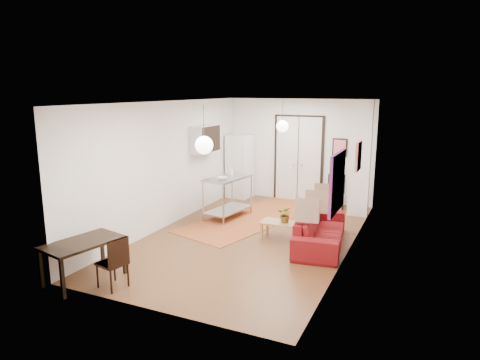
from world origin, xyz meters
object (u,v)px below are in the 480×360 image
at_px(sofa, 320,230).
at_px(dining_table, 83,246).
at_px(fridge, 240,166).
at_px(dining_chair_far, 115,257).
at_px(dining_chair_near, 115,257).
at_px(kitchen_counter, 228,191).
at_px(black_side_chair, 337,187).
at_px(coffee_table, 281,224).

xyz_separation_m(sofa, dining_table, (-3.19, -3.28, 0.28)).
relative_size(fridge, dining_chair_far, 2.15).
relative_size(dining_table, dining_chair_near, 1.60).
distance_m(dining_table, dining_chair_near, 0.62).
bearing_deg(dining_chair_near, kitchen_counter, -167.70).
relative_size(fridge, dining_table, 1.34).
xyz_separation_m(kitchen_counter, dining_chair_far, (-0.00, -4.17, -0.20)).
distance_m(fridge, dining_table, 6.31).
bearing_deg(black_side_chair, dining_chair_near, 55.83).
relative_size(dining_table, dining_chair_far, 1.60).
bearing_deg(kitchen_counter, dining_table, -90.07).
distance_m(kitchen_counter, black_side_chair, 3.07).
height_order(kitchen_counter, dining_chair_near, kitchen_counter).
distance_m(dining_chair_near, dining_chair_far, 0.00).
distance_m(coffee_table, black_side_chair, 3.05).
bearing_deg(sofa, fridge, 38.58).
xyz_separation_m(kitchen_counter, fridge, (-0.60, 2.05, 0.23)).
relative_size(dining_chair_near, dining_chair_far, 1.00).
xyz_separation_m(kitchen_counter, dining_table, (-0.60, -4.25, -0.07)).
xyz_separation_m(fridge, black_side_chair, (2.87, 0.01, -0.35)).
distance_m(kitchen_counter, dining_table, 4.30).
relative_size(sofa, dining_chair_near, 2.63).
xyz_separation_m(sofa, coffee_table, (-0.87, 0.04, -0.01)).
height_order(coffee_table, fridge, fridge).
distance_m(kitchen_counter, fridge, 2.15).
height_order(coffee_table, dining_chair_near, dining_chair_near).
height_order(sofa, dining_chair_far, dining_chair_far).
relative_size(coffee_table, fridge, 0.46).
bearing_deg(kitchen_counter, black_side_chair, 50.25).
xyz_separation_m(coffee_table, fridge, (-2.32, 2.98, 0.60)).
bearing_deg(dining_chair_near, coffee_table, 164.33).
height_order(kitchen_counter, black_side_chair, kitchen_counter).
relative_size(sofa, kitchen_counter, 1.58).
bearing_deg(sofa, dining_chair_far, 133.00).
bearing_deg(dining_chair_far, dining_table, -69.70).
height_order(dining_chair_near, dining_chair_far, same).
bearing_deg(dining_chair_near, fridge, -162.16).
xyz_separation_m(fridge, dining_table, (-0.00, -6.30, -0.31)).
relative_size(kitchen_counter, dining_table, 1.04).
xyz_separation_m(sofa, dining_chair_far, (-2.59, -3.20, 0.16)).
bearing_deg(sofa, black_side_chair, -2.03).
height_order(coffee_table, black_side_chair, black_side_chair).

